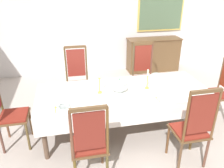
{
  "coord_description": "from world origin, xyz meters",
  "views": [
    {
      "loc": [
        -0.84,
        -2.84,
        2.32
      ],
      "look_at": [
        -0.17,
        0.28,
        0.83
      ],
      "focal_mm": 35.94,
      "sensor_mm": 36.0,
      "label": 1
    }
  ],
  "objects": [
    {
      "name": "bowl_far_right",
      "position": [
        0.81,
        -0.17,
        0.76
      ],
      "size": [
        0.16,
        0.16,
        0.04
      ],
      "color": "white",
      "rests_on": "tablecloth"
    },
    {
      "name": "ground",
      "position": [
        0.0,
        0.0,
        -0.02
      ],
      "size": [
        7.28,
        5.99,
        0.04
      ],
      "primitive_type": "cube",
      "color": "#B5AAA1"
    },
    {
      "name": "candlestick_east",
      "position": [
        0.38,
        0.19,
        0.87
      ],
      "size": [
        0.07,
        0.07,
        0.32
      ],
      "color": "gold",
      "rests_on": "tablecloth"
    },
    {
      "name": "chair_north_b",
      "position": [
        0.67,
        1.13,
        0.61
      ],
      "size": [
        0.44,
        0.42,
        1.22
      ],
      "rotation": [
        0.0,
        0.0,
        3.14
      ],
      "color": "brown",
      "rests_on": "ground"
    },
    {
      "name": "chair_head_east",
      "position": [
        1.73,
        0.19,
        0.57
      ],
      "size": [
        0.42,
        0.44,
        1.1
      ],
      "rotation": [
        0.0,
        0.0,
        1.57
      ],
      "color": "brown",
      "rests_on": "ground"
    },
    {
      "name": "bowl_near_right",
      "position": [
        0.28,
        -0.18,
        0.76
      ],
      "size": [
        0.19,
        0.19,
        0.04
      ],
      "color": "white",
      "rests_on": "tablecloth"
    },
    {
      "name": "chair_south_a",
      "position": [
        -0.66,
        -0.74,
        0.59
      ],
      "size": [
        0.44,
        0.42,
        1.14
      ],
      "color": "brown",
      "rests_on": "ground"
    },
    {
      "name": "spoon_secondary",
      "position": [
        0.4,
        -0.15,
        0.75
      ],
      "size": [
        0.03,
        0.18,
        0.01
      ],
      "rotation": [
        0.0,
        0.0,
        0.08
      ],
      "color": "gold",
      "rests_on": "tablecloth"
    },
    {
      "name": "bowl_far_left",
      "position": [
        0.73,
        0.61,
        0.77
      ],
      "size": [
        0.18,
        0.18,
        0.04
      ],
      "color": "white",
      "rests_on": "tablecloth"
    },
    {
      "name": "back_wall",
      "position": [
        0.0,
        3.03,
        1.8
      ],
      "size": [
        7.28,
        0.08,
        3.6
      ],
      "primitive_type": "cube",
      "color": "silver",
      "rests_on": "ground"
    },
    {
      "name": "tablecloth",
      "position": [
        0.0,
        0.19,
        0.68
      ],
      "size": [
        2.68,
        1.07,
        0.29
      ],
      "color": "white",
      "rests_on": "dining_table"
    },
    {
      "name": "sideboard",
      "position": [
        1.51,
        2.72,
        0.45
      ],
      "size": [
        1.44,
        0.48,
        0.9
      ],
      "rotation": [
        0.0,
        0.0,
        3.14
      ],
      "color": "brown",
      "rests_on": "ground"
    },
    {
      "name": "chair_head_west",
      "position": [
        -1.74,
        0.19,
        0.61
      ],
      "size": [
        0.42,
        0.44,
        1.2
      ],
      "rotation": [
        0.0,
        0.0,
        -1.57
      ],
      "color": "brown",
      "rests_on": "ground"
    },
    {
      "name": "bowl_near_left",
      "position": [
        -0.92,
        -0.16,
        0.76
      ],
      "size": [
        0.17,
        0.17,
        0.04
      ],
      "color": "white",
      "rests_on": "tablecloth"
    },
    {
      "name": "dining_table",
      "position": [
        0.0,
        0.19,
        0.67
      ],
      "size": [
        2.66,
        1.05,
        0.74
      ],
      "color": "brown",
      "rests_on": "ground"
    },
    {
      "name": "candlestick_west",
      "position": [
        -0.38,
        0.19,
        0.89
      ],
      "size": [
        0.07,
        0.07,
        0.36
      ],
      "color": "gold",
      "rests_on": "tablecloth"
    },
    {
      "name": "chair_south_b",
      "position": [
        0.67,
        -0.75,
        0.61
      ],
      "size": [
        0.44,
        0.42,
        1.2
      ],
      "color": "brown",
      "rests_on": "ground"
    },
    {
      "name": "spoon_primary",
      "position": [
        -1.04,
        -0.14,
        0.75
      ],
      "size": [
        0.03,
        0.18,
        0.01
      ],
      "rotation": [
        0.0,
        0.0,
        -0.01
      ],
      "color": "gold",
      "rests_on": "tablecloth"
    },
    {
      "name": "soup_tureen",
      "position": [
        -0.08,
        0.19,
        0.85
      ],
      "size": [
        0.27,
        0.27,
        0.22
      ],
      "color": "white",
      "rests_on": "tablecloth"
    },
    {
      "name": "framed_painting",
      "position": [
        1.74,
        2.97,
        1.73
      ],
      "size": [
        1.27,
        0.05,
        1.36
      ],
      "color": "#D1B251"
    },
    {
      "name": "chair_north_a",
      "position": [
        -0.66,
        1.13,
        0.61
      ],
      "size": [
        0.44,
        0.42,
        1.22
      ],
      "rotation": [
        0.0,
        0.0,
        3.14
      ],
      "color": "brown",
      "rests_on": "ground"
    }
  ]
}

